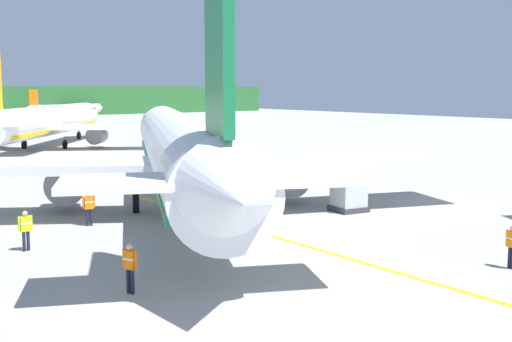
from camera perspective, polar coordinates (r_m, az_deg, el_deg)
name	(u,v)px	position (r m, az deg, el deg)	size (l,w,h in m)	color
airliner_foreground	(180,150)	(37.09, -6.78, 1.88)	(32.80, 38.86, 11.90)	silver
airliner_mid_apron	(46,122)	(77.76, -18.24, 4.20)	(27.00, 31.46, 10.76)	white
airliner_distant	(66,109)	(161.32, -16.65, 5.32)	(22.48, 18.78, 6.54)	white
cargo_container_far	(348,195)	(36.49, 8.23, -2.10)	(2.02, 2.02, 2.02)	#333338
crew_marshaller	(25,227)	(29.10, -19.90, -4.75)	(0.63, 0.25, 1.75)	#191E33
crew_loader_left	(130,264)	(22.22, -11.20, -8.16)	(0.38, 0.59, 1.74)	#191E33
crew_loader_right	(512,243)	(26.63, 21.92, -5.99)	(0.31, 0.62, 1.72)	#191E33
crew_supervisor	(89,206)	(33.39, -14.71, -3.02)	(0.62, 0.30, 1.75)	#191E33
apron_guide_line	(220,221)	(33.68, -3.26, -4.48)	(0.30, 60.00, 0.01)	yellow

